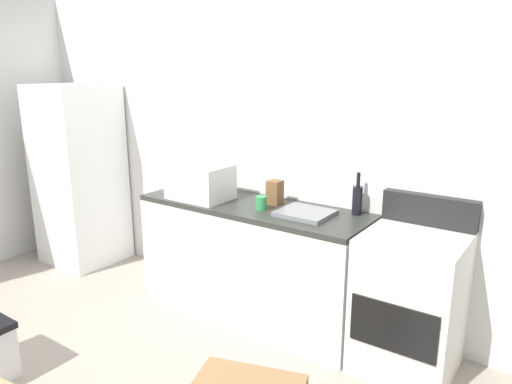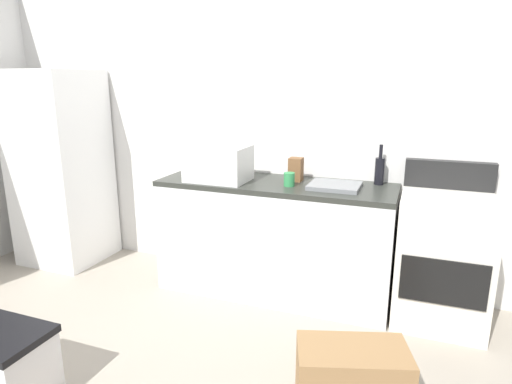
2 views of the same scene
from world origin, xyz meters
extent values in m
plane|color=#9E9384|center=(0.00, 0.00, 0.00)|extent=(6.00, 6.00, 0.00)
cube|color=silver|center=(0.00, 1.55, 1.30)|extent=(5.00, 0.10, 2.60)
cube|color=silver|center=(0.30, 1.20, 0.43)|extent=(1.80, 0.60, 0.86)
cube|color=#2D302B|center=(0.30, 1.20, 0.88)|extent=(1.80, 0.60, 0.04)
cube|color=white|center=(-1.75, 1.15, 0.87)|extent=(0.68, 0.66, 1.75)
cube|color=silver|center=(1.52, 1.20, 0.45)|extent=(0.60, 0.60, 0.90)
cube|color=black|center=(1.52, 0.90, 0.42)|extent=(0.52, 0.02, 0.30)
cube|color=black|center=(1.52, 1.46, 1.00)|extent=(0.60, 0.08, 0.20)
cube|color=white|center=(-0.13, 1.10, 1.04)|extent=(0.46, 0.34, 0.27)
cube|color=slate|center=(0.76, 1.19, 0.92)|extent=(0.36, 0.32, 0.03)
cylinder|color=black|center=(1.04, 1.41, 1.00)|extent=(0.07, 0.07, 0.20)
cylinder|color=black|center=(1.04, 1.41, 1.15)|extent=(0.03, 0.03, 0.10)
cylinder|color=#338C4C|center=(0.43, 1.12, 0.95)|extent=(0.08, 0.08, 0.10)
cube|color=brown|center=(0.43, 1.30, 0.99)|extent=(0.10, 0.10, 0.18)
camera|label=1|loc=(2.30, -1.62, 1.90)|focal=33.65mm
camera|label=2|loc=(1.31, -1.87, 1.65)|focal=30.48mm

